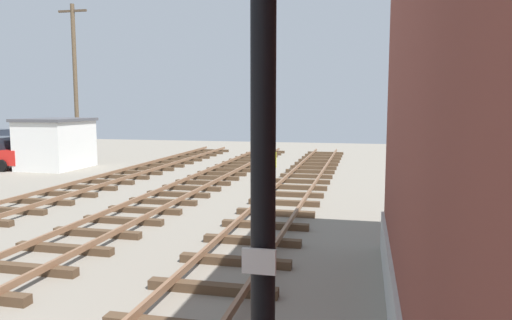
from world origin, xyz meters
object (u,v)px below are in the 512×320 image
Objects in this scene: signal_mast at (263,113)px; track_worker_foreground at (272,165)px; control_hut at (56,143)px; utility_pole_far at (75,82)px.

track_worker_foreground is at bearing 100.70° from signal_mast.
control_hut is 13.16m from track_worker_foreground.
signal_mast is 25.63m from control_hut.
track_worker_foreground is at bearing -14.70° from control_hut.
utility_pole_far is at bearing 125.64° from signal_mast.
control_hut is at bearing -84.51° from utility_pole_far.
signal_mast is at bearing -54.36° from utility_pole_far.
utility_pole_far reaches higher than control_hut.
signal_mast is 1.45× the size of control_hut.
signal_mast is at bearing -51.60° from control_hut.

